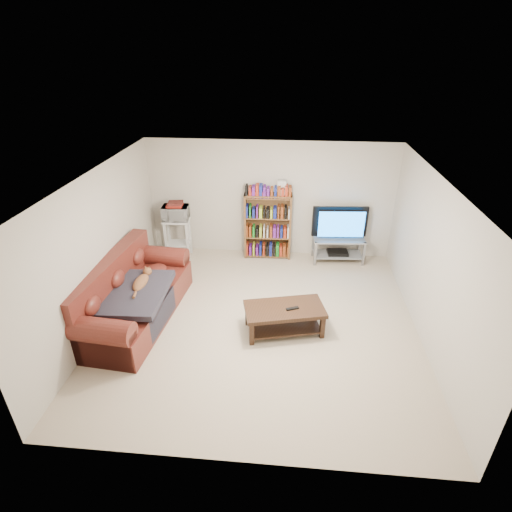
# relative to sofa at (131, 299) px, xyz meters

# --- Properties ---
(floor) EXTENTS (5.00, 5.00, 0.00)m
(floor) POSITION_rel_sofa_xyz_m (2.11, 0.06, -0.36)
(floor) COLOR beige
(floor) RESTS_ON ground
(ceiling) EXTENTS (5.00, 5.00, 0.00)m
(ceiling) POSITION_rel_sofa_xyz_m (2.11, 0.06, 2.04)
(ceiling) COLOR white
(ceiling) RESTS_ON ground
(wall_back) EXTENTS (5.00, 0.00, 5.00)m
(wall_back) POSITION_rel_sofa_xyz_m (2.11, 2.56, 0.84)
(wall_back) COLOR beige
(wall_back) RESTS_ON ground
(wall_front) EXTENTS (5.00, 0.00, 5.00)m
(wall_front) POSITION_rel_sofa_xyz_m (2.11, -2.44, 0.84)
(wall_front) COLOR beige
(wall_front) RESTS_ON ground
(wall_left) EXTENTS (0.00, 5.00, 5.00)m
(wall_left) POSITION_rel_sofa_xyz_m (-0.39, 0.06, 0.84)
(wall_left) COLOR beige
(wall_left) RESTS_ON ground
(wall_right) EXTENTS (0.00, 5.00, 5.00)m
(wall_right) POSITION_rel_sofa_xyz_m (4.61, 0.06, 0.84)
(wall_right) COLOR beige
(wall_right) RESTS_ON ground
(sofa) EXTENTS (1.26, 2.52, 1.04)m
(sofa) POSITION_rel_sofa_xyz_m (0.00, 0.00, 0.00)
(sofa) COLOR maroon
(sofa) RESTS_ON floor
(blanket) EXTENTS (0.95, 1.23, 0.20)m
(blanket) POSITION_rel_sofa_xyz_m (0.18, -0.18, 0.24)
(blanket) COLOR #2C2934
(blanket) RESTS_ON sofa
(cat) EXTENTS (0.32, 0.68, 0.20)m
(cat) POSITION_rel_sofa_xyz_m (0.20, 0.04, 0.30)
(cat) COLOR brown
(cat) RESTS_ON sofa
(coffee_table) EXTENTS (1.33, 0.88, 0.44)m
(coffee_table) POSITION_rel_sofa_xyz_m (2.50, -0.13, -0.05)
(coffee_table) COLOR black
(coffee_table) RESTS_ON floor
(remote) EXTENTS (0.21, 0.13, 0.02)m
(remote) POSITION_rel_sofa_xyz_m (2.62, -0.16, 0.10)
(remote) COLOR black
(remote) RESTS_ON coffee_table
(tv_stand) EXTENTS (1.07, 0.54, 0.52)m
(tv_stand) POSITION_rel_sofa_xyz_m (3.54, 2.29, -0.01)
(tv_stand) COLOR #999EA3
(tv_stand) RESTS_ON floor
(television) EXTENTS (1.12, 0.23, 0.64)m
(television) POSITION_rel_sofa_xyz_m (3.54, 2.29, 0.48)
(television) COLOR black
(television) RESTS_ON tv_stand
(dvd_player) EXTENTS (0.43, 0.32, 0.06)m
(dvd_player) POSITION_rel_sofa_xyz_m (3.54, 2.29, -0.17)
(dvd_player) COLOR black
(dvd_player) RESTS_ON tv_stand
(bookshelf) EXTENTS (0.97, 0.32, 1.38)m
(bookshelf) POSITION_rel_sofa_xyz_m (2.08, 2.36, 0.36)
(bookshelf) COLOR brown
(bookshelf) RESTS_ON floor
(shelf_clutter) EXTENTS (0.70, 0.23, 0.28)m
(shelf_clutter) POSITION_rel_sofa_xyz_m (2.18, 2.38, 1.13)
(shelf_clutter) COLOR silver
(shelf_clutter) RESTS_ON bookshelf
(microwave_stand) EXTENTS (0.56, 0.42, 0.84)m
(microwave_stand) POSITION_rel_sofa_xyz_m (0.21, 2.19, 0.19)
(microwave_stand) COLOR silver
(microwave_stand) RESTS_ON floor
(microwave) EXTENTS (0.55, 0.39, 0.29)m
(microwave) POSITION_rel_sofa_xyz_m (0.21, 2.19, 0.63)
(microwave) COLOR silver
(microwave) RESTS_ON microwave_stand
(game_boxes) EXTENTS (0.33, 0.29, 0.05)m
(game_boxes) POSITION_rel_sofa_xyz_m (0.21, 2.19, 0.80)
(game_boxes) COLOR maroon
(game_boxes) RESTS_ON microwave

